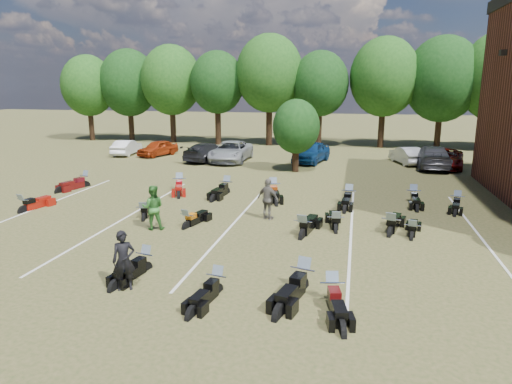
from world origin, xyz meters
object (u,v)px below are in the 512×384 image
(car_0, at_px, (158,148))
(motorcycle_14, at_px, (85,187))
(car_4, at_px, (311,152))
(motorcycle_7, at_px, (24,212))
(person_black, at_px, (124,261))
(person_green, at_px, (153,207))
(person_grey, at_px, (268,199))
(motorcycle_3, at_px, (217,293))

(car_0, distance_m, motorcycle_14, 12.03)
(car_4, height_order, motorcycle_7, car_4)
(car_0, distance_m, car_4, 12.93)
(person_black, distance_m, motorcycle_14, 15.10)
(person_green, height_order, motorcycle_7, person_green)
(person_green, bearing_deg, motorcycle_14, -59.15)
(car_0, relative_size, motorcycle_14, 1.60)
(motorcycle_7, bearing_deg, motorcycle_14, -75.68)
(car_0, bearing_deg, person_grey, -32.12)
(person_black, bearing_deg, car_0, 83.56)
(person_grey, relative_size, motorcycle_14, 0.78)
(car_4, relative_size, motorcycle_14, 1.95)
(person_green, bearing_deg, car_4, -122.14)
(person_black, relative_size, motorcycle_7, 0.80)
(car_4, distance_m, motorcycle_3, 23.28)
(person_black, height_order, motorcycle_7, person_black)
(motorcycle_14, bearing_deg, car_4, 61.06)
(person_grey, xyz_separation_m, motorcycle_3, (-0.03, -7.59, -0.93))
(person_grey, distance_m, motorcycle_7, 11.59)
(car_0, xyz_separation_m, motorcycle_3, (12.54, -23.76, -0.65))
(person_green, xyz_separation_m, motorcycle_14, (-7.41, 6.59, -0.93))
(car_4, relative_size, person_grey, 2.51)
(person_black, xyz_separation_m, motorcycle_7, (-8.73, 6.55, -0.89))
(car_0, relative_size, motorcycle_7, 1.71)
(car_0, bearing_deg, motorcycle_7, -66.41)
(motorcycle_3, bearing_deg, motorcycle_7, 160.63)
(car_0, bearing_deg, car_4, 17.79)
(car_4, height_order, motorcycle_14, car_4)
(person_grey, distance_m, motorcycle_3, 7.65)
(person_grey, relative_size, motorcycle_7, 0.83)
(person_black, relative_size, person_green, 0.96)
(car_4, relative_size, motorcycle_3, 2.29)
(person_black, distance_m, person_green, 5.71)
(person_grey, bearing_deg, motorcycle_3, 114.06)
(motorcycle_7, bearing_deg, person_green, -177.41)
(motorcycle_7, bearing_deg, motorcycle_3, 162.50)
(person_grey, height_order, motorcycle_14, person_grey)
(person_grey, bearing_deg, car_0, -27.84)
(car_0, distance_m, person_grey, 20.48)
(car_0, height_order, motorcycle_3, car_0)
(person_green, bearing_deg, motorcycle_3, 112.39)
(person_black, xyz_separation_m, motorcycle_3, (2.71, 0.30, -0.89))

